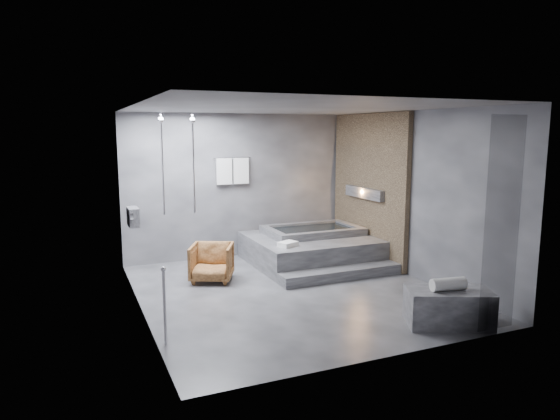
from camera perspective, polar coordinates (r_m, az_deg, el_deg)
name	(u,v)px	position (r m, az deg, el deg)	size (l,w,h in m)	color
room	(308,178)	(7.88, 3.22, 3.67)	(5.00, 5.04, 2.82)	#2F2F32
tub_deck	(310,249)	(9.47, 3.45, -4.52)	(2.20, 2.00, 0.50)	#353537
tub_step	(341,274)	(8.51, 7.02, -7.24)	(2.20, 0.36, 0.18)	#353537
concrete_bench	(448,307)	(6.84, 18.68, -10.47)	(1.04, 0.57, 0.47)	#37373A
driftwood_chair	(212,262)	(8.37, -7.81, -5.96)	(0.67, 0.68, 0.62)	#4A2A12
rolled_towel	(448,284)	(6.71, 18.68, -8.03)	(0.16, 0.16, 0.45)	silver
deck_towel	(288,244)	(8.59, 0.89, -3.91)	(0.31, 0.23, 0.08)	white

